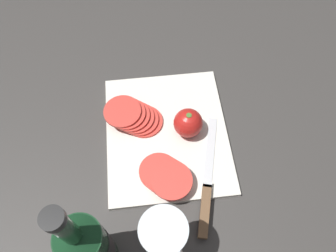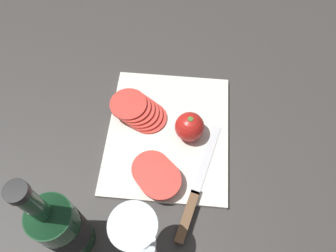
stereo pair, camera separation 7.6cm
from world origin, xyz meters
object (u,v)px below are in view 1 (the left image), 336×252
Objects in this scene: tomato_slice_stack_far at (135,116)px; tomato_slice_stack_near at (166,175)px; wine_bottle at (90,247)px; whole_tomato at (189,123)px; wine_glass at (165,236)px; knife at (207,197)px.

tomato_slice_stack_near is at bearing -159.26° from tomato_slice_stack_far.
whole_tomato is (0.26, -0.22, -0.06)m from wine_bottle.
wine_glass is (0.00, -0.13, 0.00)m from wine_bottle.
knife is at bearing -146.34° from tomato_slice_stack_far.
wine_glass reaches higher than knife.
whole_tomato is at bearing -29.90° from tomato_slice_stack_near.
knife is (0.09, -0.10, -0.09)m from wine_glass.
wine_bottle reaches higher than knife.
wine_glass reaches higher than whole_tomato.
tomato_slice_stack_far is at bearing 20.74° from tomato_slice_stack_near.
wine_bottle is 0.33m from tomato_slice_stack_far.
tomato_slice_stack_near is (0.14, -0.02, -0.08)m from wine_glass.
knife is 2.04× the size of tomato_slice_stack_far.
whole_tomato reaches higher than tomato_slice_stack_far.
tomato_slice_stack_far is at bearing 48.41° from knife.
wine_glass is 2.42× the size of whole_tomato.
wine_glass is at bearing 146.12° from knife.
whole_tomato is (0.26, -0.08, -0.07)m from wine_glass.
whole_tomato reaches higher than knife.
wine_glass is at bearing -172.01° from tomato_slice_stack_far.
wine_bottle is 0.22m from tomato_slice_stack_near.
wine_glass is at bearing -88.77° from wine_bottle.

